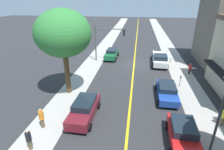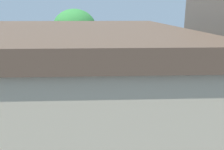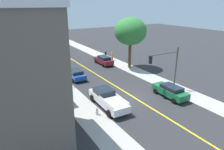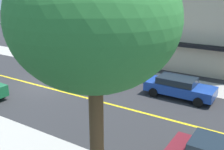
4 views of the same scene
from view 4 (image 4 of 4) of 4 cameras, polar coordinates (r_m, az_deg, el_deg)
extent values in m
plane|color=#2D2D30|center=(21.72, -15.01, -2.29)|extent=(140.00, 140.00, 0.00)
cube|color=#ADA8A0|center=(26.29, -4.74, 1.85)|extent=(3.02, 126.00, 0.01)
cube|color=yellow|center=(21.72, -15.01, -2.28)|extent=(0.20, 126.00, 0.00)
cube|color=#665B51|center=(33.34, 0.44, 14.68)|extent=(9.44, 8.22, 10.67)
cube|color=beige|center=(29.24, 19.65, 9.92)|extent=(10.93, 9.88, 7.37)
cube|color=black|center=(23.73, 16.08, 6.13)|extent=(0.90, 7.51, 0.24)
cylinder|color=brown|center=(9.94, -3.30, -13.26)|extent=(0.52, 0.52, 4.36)
ellipsoid|color=#337F38|center=(8.54, -3.82, 11.75)|extent=(5.47, 5.47, 4.65)
cylinder|color=silver|center=(26.50, -8.18, 2.56)|extent=(0.24, 0.24, 0.63)
sphere|color=silver|center=(26.41, -8.22, 3.36)|extent=(0.22, 0.22, 0.22)
cylinder|color=silver|center=(26.62, -7.95, 2.71)|extent=(0.10, 0.10, 0.10)
cylinder|color=silver|center=(26.37, -8.42, 2.54)|extent=(0.10, 0.10, 0.10)
cylinder|color=#4C4C51|center=(21.92, 8.58, -0.21)|extent=(0.07, 0.07, 1.05)
cube|color=#2D2D33|center=(21.72, 8.66, 1.43)|extent=(0.12, 0.18, 0.26)
cube|color=black|center=(20.06, -21.17, 9.14)|extent=(0.26, 0.32, 0.90)
sphere|color=red|center=(20.03, -21.27, 9.99)|extent=(0.20, 0.20, 0.20)
sphere|color=yellow|center=(20.06, -21.17, 9.14)|extent=(0.20, 0.20, 0.20)
sphere|color=green|center=(20.11, -21.07, 8.30)|extent=(0.20, 0.20, 0.20)
cube|color=#1E429E|center=(19.26, 14.32, -2.83)|extent=(1.92, 4.80, 0.65)
cube|color=#19232D|center=(19.14, 13.78, -1.15)|extent=(1.67, 2.60, 0.45)
cylinder|color=black|center=(19.83, 19.43, -3.71)|extent=(0.23, 0.64, 0.64)
cylinder|color=black|center=(18.15, 17.97, -5.60)|extent=(0.23, 0.64, 0.64)
cylinder|color=black|center=(20.68, 10.99, -2.08)|extent=(0.23, 0.64, 0.64)
cylinder|color=black|center=(19.08, 8.85, -3.71)|extent=(0.23, 0.64, 0.64)
cylinder|color=black|center=(20.29, -22.46, -3.59)|extent=(0.24, 0.65, 0.64)
cube|color=silver|center=(24.41, -9.39, 2.30)|extent=(2.24, 6.15, 0.77)
cube|color=#19232D|center=(23.52, -7.52, 3.46)|extent=(1.94, 2.25, 0.56)
cube|color=silver|center=(25.75, -10.01, 4.26)|extent=(0.21, 3.16, 0.24)
cube|color=silver|center=(24.50, -13.01, 3.36)|extent=(0.21, 3.16, 0.24)
cylinder|color=black|center=(23.94, -4.07, 1.22)|extent=(0.31, 0.81, 0.80)
cylinder|color=black|center=(22.47, -7.25, -0.03)|extent=(0.31, 0.81, 0.80)
cylinder|color=black|center=(26.61, -11.11, 2.66)|extent=(0.31, 0.81, 0.80)
cylinder|color=black|center=(25.30, -14.32, 1.62)|extent=(0.31, 0.81, 0.80)
cylinder|color=black|center=(25.00, 2.96, 1.94)|extent=(0.27, 0.27, 0.77)
cylinder|color=red|center=(24.81, 2.98, 3.58)|extent=(0.36, 0.36, 0.70)
sphere|color=tan|center=(24.69, 3.00, 4.61)|extent=(0.22, 0.22, 0.22)
ellipsoid|color=#C6B28C|center=(24.48, 4.51, 1.40)|extent=(0.43, 0.56, 0.23)
sphere|color=#C6B28C|center=(24.47, 3.85, 1.57)|extent=(0.18, 0.18, 0.18)
cylinder|color=#C6B28C|center=(24.55, 4.08, 0.93)|extent=(0.08, 0.08, 0.21)
cylinder|color=#C6B28C|center=(24.54, 4.92, 0.90)|extent=(0.08, 0.08, 0.21)
camera|label=1|loc=(18.50, 75.16, 12.35)|focal=29.21mm
camera|label=2|loc=(38.87, 20.87, 18.73)|focal=37.92mm
camera|label=3|loc=(43.54, -19.53, 21.85)|focal=32.89mm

